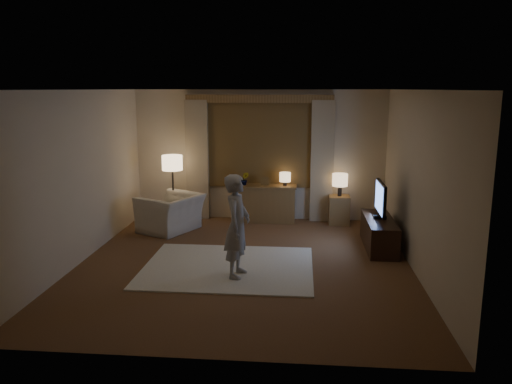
# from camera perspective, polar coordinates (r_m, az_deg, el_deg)

# --- Properties ---
(room) EXTENTS (5.04, 5.54, 2.64)m
(room) POSITION_cam_1_polar(r_m,az_deg,el_deg) (7.82, -0.98, 2.30)
(room) COLOR brown
(room) RESTS_ON ground
(rug) EXTENTS (2.50, 2.00, 0.02)m
(rug) POSITION_cam_1_polar(r_m,az_deg,el_deg) (7.52, -3.19, -8.55)
(rug) COLOR #EEE6C8
(rug) RESTS_ON floor
(sideboard) EXTENTS (1.20, 0.40, 0.70)m
(sideboard) POSITION_cam_1_polar(r_m,az_deg,el_deg) (9.95, 1.00, -1.42)
(sideboard) COLOR brown
(sideboard) RESTS_ON floor
(picture_frame) EXTENTS (0.16, 0.02, 0.20)m
(picture_frame) POSITION_cam_1_polar(r_m,az_deg,el_deg) (9.86, 1.01, 1.13)
(picture_frame) COLOR brown
(picture_frame) RESTS_ON sideboard
(plant) EXTENTS (0.17, 0.13, 0.30)m
(plant) POSITION_cam_1_polar(r_m,az_deg,el_deg) (9.88, -1.30, 1.45)
(plant) COLOR #999999
(plant) RESTS_ON sideboard
(table_lamp_sideboard) EXTENTS (0.22, 0.22, 0.30)m
(table_lamp_sideboard) POSITION_cam_1_polar(r_m,az_deg,el_deg) (9.82, 3.34, 1.65)
(table_lamp_sideboard) COLOR black
(table_lamp_sideboard) RESTS_ON sideboard
(floor_lamp) EXTENTS (0.40, 0.40, 1.36)m
(floor_lamp) POSITION_cam_1_polar(r_m,az_deg,el_deg) (9.78, -9.54, 2.89)
(floor_lamp) COLOR black
(floor_lamp) RESTS_ON floor
(armchair) EXTENTS (1.28, 1.34, 0.68)m
(armchair) POSITION_cam_1_polar(r_m,az_deg,el_deg) (9.44, -9.72, -2.38)
(armchair) COLOR beige
(armchair) RESTS_ON floor
(side_table) EXTENTS (0.40, 0.40, 0.56)m
(side_table) POSITION_cam_1_polar(r_m,az_deg,el_deg) (9.92, 9.46, -2.03)
(side_table) COLOR brown
(side_table) RESTS_ON floor
(table_lamp_side) EXTENTS (0.30, 0.30, 0.44)m
(table_lamp_side) POSITION_cam_1_polar(r_m,az_deg,el_deg) (9.80, 9.58, 1.31)
(table_lamp_side) COLOR black
(table_lamp_side) RESTS_ON side_table
(tv_stand) EXTENTS (0.45, 1.40, 0.50)m
(tv_stand) POSITION_cam_1_polar(r_m,az_deg,el_deg) (8.59, 13.87, -4.60)
(tv_stand) COLOR black
(tv_stand) RESTS_ON floor
(tv) EXTENTS (0.21, 0.85, 0.61)m
(tv) POSITION_cam_1_polar(r_m,az_deg,el_deg) (8.44, 14.05, -0.76)
(tv) COLOR black
(tv) RESTS_ON tv_stand
(person) EXTENTS (0.42, 0.58, 1.45)m
(person) POSITION_cam_1_polar(r_m,az_deg,el_deg) (6.94, -2.16, -3.89)
(person) COLOR #AEA7A0
(person) RESTS_ON rug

